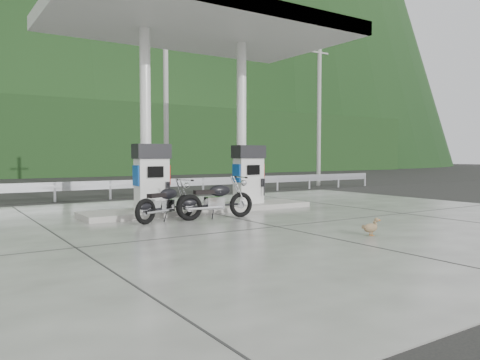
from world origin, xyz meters
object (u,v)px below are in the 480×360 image
gas_pump_left (152,177)px  motorcycle_left (166,203)px  motorcycle_right (216,200)px  gas_pump_right (249,174)px  duck (370,228)px

gas_pump_left → motorcycle_left: bearing=-96.2°
motorcycle_left → motorcycle_right: size_ratio=0.94×
gas_pump_right → motorcycle_right: size_ratio=0.90×
motorcycle_left → motorcycle_right: 1.30m
gas_pump_right → duck: gas_pump_right is taller
gas_pump_right → duck: bearing=-97.6°
gas_pump_left → duck: bearing=-65.9°
duck → gas_pump_left: bearing=117.8°
motorcycle_right → duck: size_ratio=4.67×
duck → motorcycle_right: bearing=112.3°
motorcycle_left → gas_pump_left: bearing=62.9°
motorcycle_left → duck: bearing=-79.7°
gas_pump_left → gas_pump_right: 3.20m
motorcycle_left → duck: (2.60, -4.28, -0.29)m
gas_pump_right → motorcycle_left: size_ratio=0.96×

